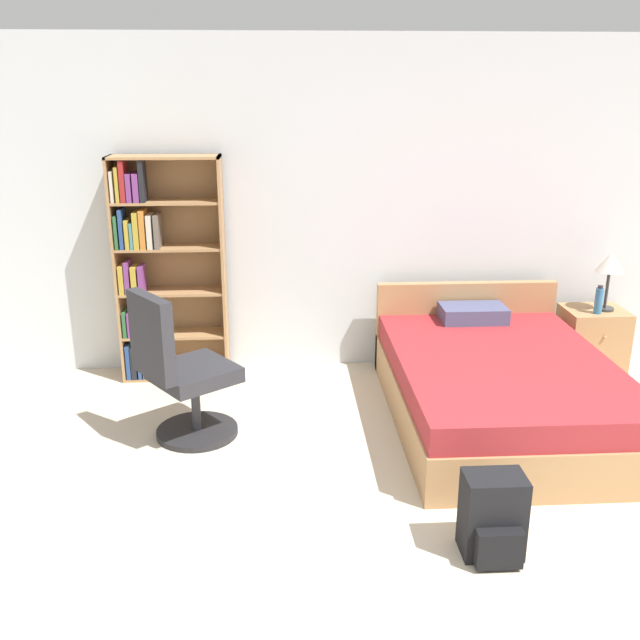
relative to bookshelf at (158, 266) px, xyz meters
The scene contains 8 objects.
wall_back 1.93m from the bookshelf, ahead, with size 9.00×0.06×2.60m.
bookshelf is the anchor object (origin of this frame).
bed 2.67m from the bookshelf, 20.69° to the right, with size 1.44×2.07×0.73m.
office_chair 1.22m from the bookshelf, 75.53° to the right, with size 0.72×0.70×1.02m.
nightstand 3.50m from the bookshelf, ahead, with size 0.47×0.43×0.52m.
table_lamp 3.51m from the bookshelf, ahead, with size 0.22×0.22×0.46m.
water_bottle 3.43m from the bookshelf, ahead, with size 0.06×0.06×0.23m.
backpack_black 3.18m from the bookshelf, 51.01° to the right, with size 0.30×0.28×0.43m.
Camera 1 is at (-0.95, -2.35, 2.23)m, focal length 40.00 mm.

